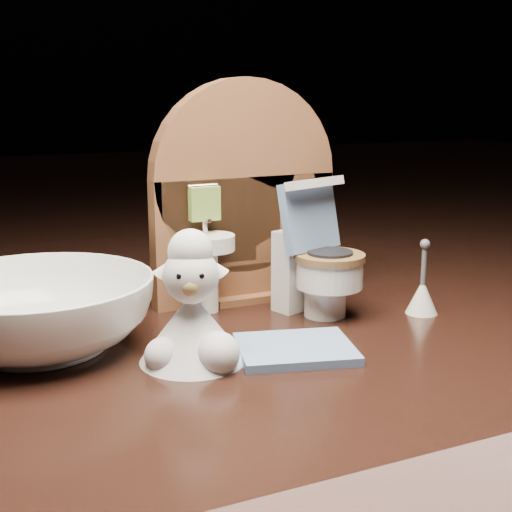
{
  "coord_description": "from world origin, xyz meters",
  "views": [
    {
      "loc": [
        -0.19,
        -0.37,
        0.14
      ],
      "look_at": [
        -0.02,
        0.0,
        0.05
      ],
      "focal_mm": 50.0,
      "sensor_mm": 36.0,
      "label": 1
    }
  ],
  "objects": [
    {
      "name": "toilet_brush",
      "position": [
        0.09,
        -0.01,
        0.01
      ],
      "size": [
        0.02,
        0.02,
        0.05
      ],
      "color": "white",
      "rests_on": "ground"
    },
    {
      "name": "plush_lamb",
      "position": [
        -0.07,
        -0.03,
        0.03
      ],
      "size": [
        0.06,
        0.06,
        0.07
      ],
      "rotation": [
        0.0,
        0.0,
        -0.36
      ],
      "color": "silver",
      "rests_on": "ground"
    },
    {
      "name": "ceramic_bowl",
      "position": [
        -0.14,
        0.02,
        0.02
      ],
      "size": [
        0.15,
        0.15,
        0.04
      ],
      "primitive_type": "imported",
      "rotation": [
        0.0,
        0.0,
        -0.23
      ],
      "color": "white",
      "rests_on": "ground"
    },
    {
      "name": "toy_toilet",
      "position": [
        0.03,
        0.02,
        0.03
      ],
      "size": [
        0.05,
        0.06,
        0.09
      ],
      "rotation": [
        0.0,
        0.0,
        0.32
      ],
      "color": "white",
      "rests_on": "ground"
    },
    {
      "name": "bath_mat",
      "position": [
        -0.02,
        -0.04,
        0.0
      ],
      "size": [
        0.07,
        0.07,
        0.0
      ],
      "primitive_type": "cube",
      "rotation": [
        0.0,
        0.0,
        -0.26
      ],
      "color": "#6B8AB7",
      "rests_on": "ground"
    },
    {
      "name": "backdrop_panel",
      "position": [
        -0.0,
        0.06,
        0.07
      ],
      "size": [
        0.13,
        0.05,
        0.15
      ],
      "color": "brown",
      "rests_on": "ground"
    }
  ]
}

